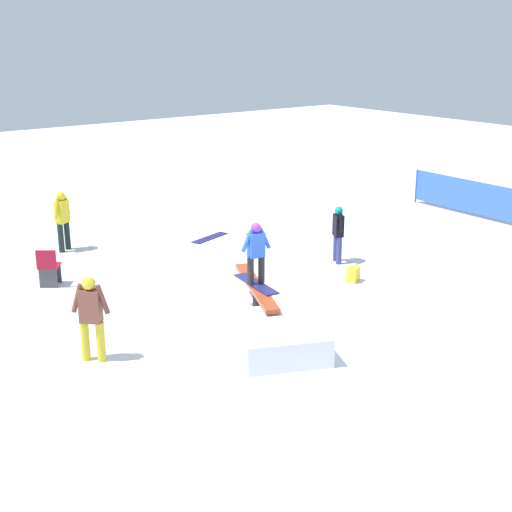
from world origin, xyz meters
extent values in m
plane|color=white|center=(0.00, 0.00, 0.00)|extent=(60.00, 60.00, 0.00)
cylinder|color=black|center=(0.00, 0.00, 0.28)|extent=(0.14, 0.14, 0.56)
cube|color=#A53F1E|center=(0.00, 0.00, 0.60)|extent=(2.62, 1.38, 0.08)
cube|color=white|center=(-1.57, 0.70, 0.26)|extent=(2.26, 2.10, 0.52)
cube|color=navy|center=(0.00, 0.00, 0.66)|extent=(1.40, 0.47, 0.03)
cylinder|color=#28252E|center=(-0.02, -0.12, 0.95)|extent=(0.13, 0.13, 0.55)
cylinder|color=#28252E|center=(0.02, 0.12, 0.95)|extent=(0.13, 0.13, 0.55)
cube|color=blue|center=(0.00, 0.00, 1.47)|extent=(0.24, 0.34, 0.49)
cylinder|color=blue|center=(-0.03, -0.20, 1.58)|extent=(0.12, 0.27, 0.45)
cylinder|color=blue|center=(0.03, 0.20, 1.58)|extent=(0.12, 0.27, 0.45)
sphere|color=purple|center=(0.00, 0.00, 1.82)|extent=(0.20, 0.20, 0.20)
cylinder|color=gold|center=(0.17, 3.59, 0.36)|extent=(0.15, 0.15, 0.72)
cylinder|color=gold|center=(-0.03, 3.39, 0.36)|extent=(0.15, 0.15, 0.72)
cube|color=brown|center=(0.07, 3.49, 1.01)|extent=(0.41, 0.41, 0.58)
cylinder|color=brown|center=(0.23, 3.65, 1.14)|extent=(0.23, 0.23, 0.52)
cylinder|color=brown|center=(-0.09, 3.33, 1.14)|extent=(0.23, 0.23, 0.52)
sphere|color=yellow|center=(0.07, 3.49, 1.42)|extent=(0.23, 0.23, 0.23)
cylinder|color=navy|center=(1.37, -3.60, 0.34)|extent=(0.14, 0.14, 0.68)
cylinder|color=navy|center=(1.60, -3.71, 0.34)|extent=(0.14, 0.14, 0.68)
cube|color=black|center=(1.49, -3.66, 0.94)|extent=(0.38, 0.32, 0.53)
cylinder|color=black|center=(1.30, -3.57, 1.06)|extent=(0.21, 0.16, 0.47)
cylinder|color=black|center=(1.67, -3.74, 1.06)|extent=(0.21, 0.16, 0.47)
sphere|color=#0D9F89|center=(1.49, -3.66, 1.31)|extent=(0.21, 0.21, 0.21)
cylinder|color=black|center=(6.57, 1.17, 0.37)|extent=(0.15, 0.15, 0.75)
cylinder|color=black|center=(6.43, 1.41, 0.37)|extent=(0.15, 0.15, 0.75)
cube|color=gold|center=(6.50, 1.29, 1.04)|extent=(0.37, 0.42, 0.59)
cylinder|color=gold|center=(6.61, 1.10, 1.18)|extent=(0.18, 0.22, 0.52)
cylinder|color=gold|center=(6.38, 1.48, 1.18)|extent=(0.18, 0.22, 0.52)
sphere|color=yellow|center=(6.50, 1.29, 1.45)|extent=(0.23, 0.23, 0.23)
cube|color=navy|center=(5.16, -2.34, 0.01)|extent=(0.65, 1.30, 0.02)
cube|color=#3F3F44|center=(4.33, 2.50, 0.22)|extent=(0.26, 0.33, 0.44)
cube|color=#3F3F44|center=(4.05, 2.72, 0.22)|extent=(0.26, 0.33, 0.44)
cube|color=#A7132A|center=(4.19, 2.61, 0.46)|extent=(0.62, 0.62, 0.04)
cube|color=#A7132A|center=(4.03, 2.73, 0.68)|extent=(0.29, 0.37, 0.40)
cube|color=yellow|center=(0.24, -2.97, 0.17)|extent=(0.32, 0.36, 0.34)
cylinder|color=blue|center=(4.57, -10.16, 0.55)|extent=(0.06, 0.06, 1.10)
cube|color=blue|center=(2.68, -10.11, 0.61)|extent=(3.77, 0.11, 0.99)
camera|label=1|loc=(-10.59, 8.09, 5.49)|focal=50.00mm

